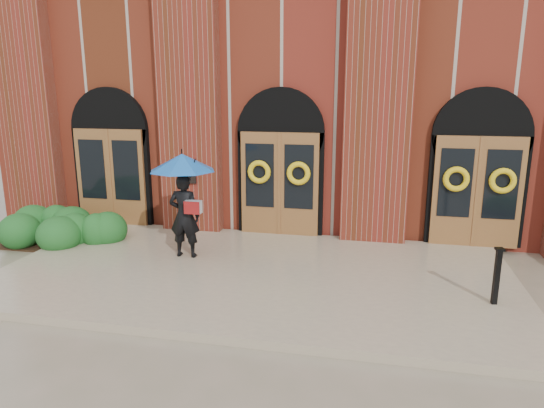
# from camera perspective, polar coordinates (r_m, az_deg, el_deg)

# --- Properties ---
(ground) EXTENTS (90.00, 90.00, 0.00)m
(ground) POSITION_cam_1_polar(r_m,az_deg,el_deg) (9.61, -2.34, -8.94)
(ground) COLOR gray
(ground) RESTS_ON ground
(landing) EXTENTS (10.00, 5.30, 0.15)m
(landing) POSITION_cam_1_polar(r_m,az_deg,el_deg) (9.72, -2.12, -8.20)
(landing) COLOR tan
(landing) RESTS_ON ground
(church_building) EXTENTS (16.20, 12.53, 7.00)m
(church_building) POSITION_cam_1_polar(r_m,az_deg,el_deg) (17.53, 4.91, 12.88)
(church_building) COLOR maroon
(church_building) RESTS_ON ground
(man_with_umbrella) EXTENTS (1.44, 1.44, 2.21)m
(man_with_umbrella) POSITION_cam_1_polar(r_m,az_deg,el_deg) (10.23, -10.39, 2.16)
(man_with_umbrella) COLOR black
(man_with_umbrella) RESTS_ON landing
(metal_post) EXTENTS (0.15, 0.15, 0.98)m
(metal_post) POSITION_cam_1_polar(r_m,az_deg,el_deg) (8.89, 24.94, -7.56)
(metal_post) COLOR black
(metal_post) RESTS_ON landing
(hedge_wall_left) EXTENTS (3.06, 1.22, 0.79)m
(hedge_wall_left) POSITION_cam_1_polar(r_m,az_deg,el_deg) (12.78, -24.16, -2.57)
(hedge_wall_left) COLOR #1A501D
(hedge_wall_left) RESTS_ON ground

